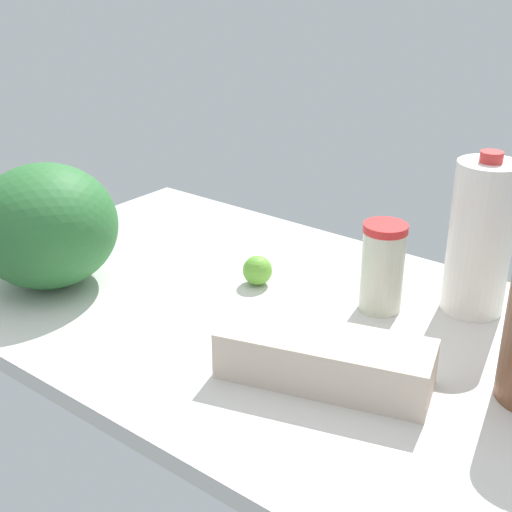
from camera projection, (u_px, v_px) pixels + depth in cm
name	position (u px, v px, depth cm)	size (l,w,h in cm)	color
countertop	(256.00, 314.00, 127.98)	(120.00, 76.00, 3.00)	silver
watermelon	(46.00, 226.00, 131.98)	(26.47, 26.47, 23.16)	#2F7135
egg_carton	(325.00, 359.00, 104.70)	(31.44, 10.85, 7.47)	beige
milk_jug	(480.00, 238.00, 121.24)	(10.75, 10.75, 28.79)	white
tumbler_cup	(383.00, 267.00, 123.54)	(7.70, 7.70, 16.15)	beige
lime_loose	(257.00, 270.00, 134.83)	(5.64, 5.64, 5.64)	#6AB539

